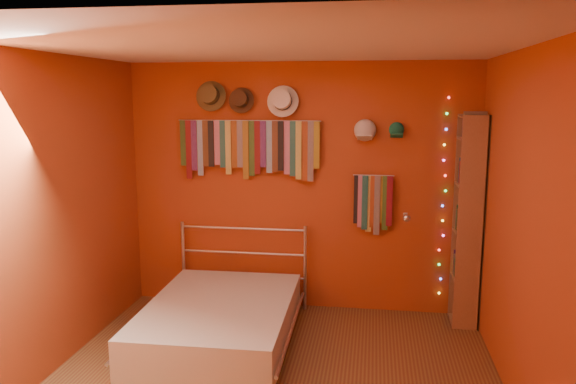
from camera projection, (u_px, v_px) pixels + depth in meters
The scene contains 15 objects.
back_wall at pixel (300, 188), 5.67m from camera, with size 3.50×0.02×2.50m, color #9D3C19.
right_wall at pixel (528, 237), 3.71m from camera, with size 0.02×3.50×2.50m, color #9D3C19.
left_wall at pixel (40, 219), 4.23m from camera, with size 0.02×3.50×2.50m, color #9D3C19.
ceiling at pixel (267, 46), 3.76m from camera, with size 3.50×3.50×0.02m, color white.
tie_rack at pixel (250, 146), 5.61m from camera, with size 1.45×0.03×0.60m.
small_tie_rack at pixel (373, 201), 5.52m from camera, with size 0.40×0.03×0.60m.
fedora_olive at pixel (210, 95), 5.55m from camera, with size 0.31×0.17×0.30m.
fedora_brown at pixel (241, 100), 5.52m from camera, with size 0.26×0.14×0.25m.
fedora_white at pixel (282, 100), 5.45m from camera, with size 0.31×0.17×0.31m.
cap_white at pixel (365, 131), 5.43m from camera, with size 0.20×0.25×0.20m.
cap_green at pixel (397, 130), 5.38m from camera, with size 0.16×0.20×0.16m.
fairy_lights at pixel (443, 198), 5.44m from camera, with size 0.06×0.02×1.95m.
reading_lamp at pixel (406, 217), 5.32m from camera, with size 0.07×0.32×0.09m.
bookshelf at pixel (472, 220), 5.25m from camera, with size 0.25×0.34×2.00m.
bed at pixel (220, 321), 4.95m from camera, with size 1.35×1.82×0.87m.
Camera 1 is at (0.73, -3.80, 2.18)m, focal length 35.00 mm.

